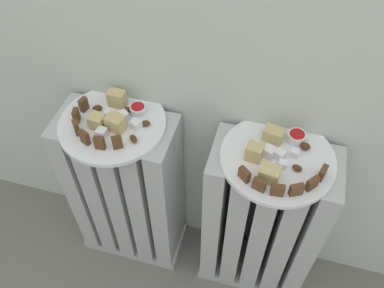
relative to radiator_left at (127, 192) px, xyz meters
The scene contains 39 objects.
radiator_left is the anchor object (origin of this frame).
radiator_right 0.42m from the radiator_left, ahead, with size 0.34×0.17×0.61m.
plate_left 0.31m from the radiator_left, ahead, with size 0.28×0.28×0.01m, color white.
plate_right 0.53m from the radiator_left, ahead, with size 0.28×0.28×0.01m, color white.
dark_cake_slice_left_0 0.35m from the radiator_left, 165.41° to the left, with size 0.02×0.01×0.04m, color #56351E.
dark_cake_slice_left_1 0.35m from the radiator_left, 167.20° to the right, with size 0.02×0.01×0.04m, color #56351E.
dark_cake_slice_left_2 0.35m from the radiator_left, 139.82° to the right, with size 0.02×0.01×0.04m, color #56351E.
dark_cake_slice_left_3 0.35m from the radiator_left, 112.43° to the right, with size 0.02×0.01×0.04m, color #56351E.
dark_cake_slice_left_4 0.35m from the radiator_left, 85.04° to the right, with size 0.02×0.01×0.04m, color #56351E.
dark_cake_slice_left_5 0.35m from the radiator_left, 57.66° to the right, with size 0.02×0.01×0.04m, color #56351E.
marble_cake_slice_left_0 0.34m from the radiator_left, 41.29° to the right, with size 0.04×0.04×0.04m, color tan.
marble_cake_slice_left_1 0.35m from the radiator_left, 97.87° to the left, with size 0.04×0.03×0.05m, color tan.
marble_cake_slice_left_2 0.34m from the radiator_left, 139.41° to the right, with size 0.04×0.04×0.04m, color tan.
turkish_delight_left_0 0.34m from the radiator_left, 94.02° to the right, with size 0.02×0.02×0.02m, color white.
turkish_delight_left_1 0.34m from the radiator_left, ahead, with size 0.02×0.02×0.02m, color white.
turkish_delight_left_2 0.33m from the radiator_left, 129.05° to the left, with size 0.03×0.03×0.03m, color white.
turkish_delight_left_3 0.33m from the radiator_left, 33.55° to the left, with size 0.02×0.02×0.02m, color white.
medjool_date_left_0 0.34m from the radiator_left, 30.60° to the right, with size 0.03×0.02×0.02m, color #4C2814.
medjool_date_left_1 0.34m from the radiator_left, ahead, with size 0.02×0.02×0.02m, color #4C2814.
medjool_date_left_2 0.33m from the radiator_left, 58.87° to the left, with size 0.02×0.02×0.02m, color #4C2814.
medjool_date_left_3 0.33m from the radiator_left, 151.75° to the left, with size 0.03×0.02×0.02m, color #4C2814.
jam_bowl_left 0.34m from the radiator_left, 43.76° to the left, with size 0.04×0.04×0.02m.
dark_cake_slice_right_0 0.50m from the radiator_left, 13.28° to the right, with size 0.03×0.01×0.03m, color #56351E.
dark_cake_slice_right_1 0.53m from the radiator_left, 14.67° to the right, with size 0.03×0.01×0.03m, color #56351E.
dark_cake_slice_right_2 0.56m from the radiator_left, 13.80° to the right, with size 0.03×0.01×0.03m, color #56351E.
dark_cake_slice_right_3 0.59m from the radiator_left, 11.31° to the right, with size 0.03×0.01×0.03m, color #56351E.
dark_cake_slice_right_4 0.61m from the radiator_left, ahead, with size 0.03×0.01×0.03m, color #56351E.
dark_cake_slice_right_5 0.63m from the radiator_left, ahead, with size 0.03×0.01×0.03m, color #56351E.
marble_cake_slice_right_0 0.50m from the radiator_left, ahead, with size 0.04×0.03×0.04m, color tan.
marble_cake_slice_right_1 0.53m from the radiator_left, ahead, with size 0.05×0.03×0.04m, color tan.
marble_cake_slice_right_2 0.54m from the radiator_left, ahead, with size 0.04×0.04×0.04m, color tan.
turkish_delight_right_0 0.57m from the radiator_left, ahead, with size 0.02×0.02×0.02m, color white.
turkish_delight_right_1 0.55m from the radiator_left, ahead, with size 0.02×0.02×0.02m, color white.
turkish_delight_right_2 0.54m from the radiator_left, ahead, with size 0.02×0.02×0.02m, color white.
turkish_delight_right_3 0.52m from the radiator_left, ahead, with size 0.03×0.03×0.03m, color white.
medjool_date_right_0 0.59m from the radiator_left, ahead, with size 0.02×0.02×0.02m, color #4C2814.
medjool_date_right_1 0.57m from the radiator_left, ahead, with size 0.02×0.02×0.02m, color #4C2814.
jam_bowl_right 0.57m from the radiator_left, ahead, with size 0.04×0.04×0.02m.
fork 0.32m from the radiator_left, 165.82° to the right, with size 0.04×0.09×0.00m.
Camera 1 is at (0.18, -0.36, 1.38)m, focal length 38.22 mm.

